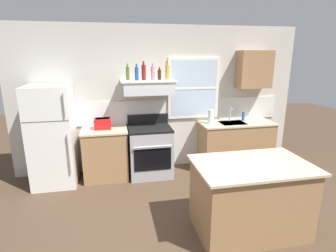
{
  "coord_description": "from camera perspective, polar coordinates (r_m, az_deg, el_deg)",
  "views": [
    {
      "loc": [
        -0.85,
        -2.75,
        2.19
      ],
      "look_at": [
        -0.05,
        1.2,
        1.1
      ],
      "focal_mm": 28.63,
      "sensor_mm": 36.0,
      "label": 1
    }
  ],
  "objects": [
    {
      "name": "bottle_rose_pink",
      "position": [
        4.71,
        -3.23,
        11.17
      ],
      "size": [
        0.07,
        0.07,
        0.28
      ],
      "color": "#C67F84",
      "rests_on": "range_hood_shelf"
    },
    {
      "name": "counter_right_with_sink",
      "position": [
        5.46,
        14.13,
        -3.82
      ],
      "size": [
        1.43,
        0.63,
        0.91
      ],
      "color": "#9E754C",
      "rests_on": "ground_plane"
    },
    {
      "name": "bottle_olive_oil_square",
      "position": [
        4.77,
        -8.58,
        11.04
      ],
      "size": [
        0.06,
        0.06,
        0.28
      ],
      "color": "#4C601E",
      "rests_on": "range_hood_shelf"
    },
    {
      "name": "toaster",
      "position": [
        4.83,
        -13.73,
        0.54
      ],
      "size": [
        0.3,
        0.2,
        0.19
      ],
      "color": "red",
      "rests_on": "counter_left_of_stove"
    },
    {
      "name": "bottle_blue_liqueur",
      "position": [
        4.69,
        -6.69,
        11.04
      ],
      "size": [
        0.07,
        0.07,
        0.28
      ],
      "color": "#1E478C",
      "rests_on": "range_hood_shelf"
    },
    {
      "name": "stove_range",
      "position": [
        4.96,
        -3.81,
        -5.26
      ],
      "size": [
        0.76,
        0.69,
        1.09
      ],
      "color": "#9EA0A5",
      "rests_on": "ground_plane"
    },
    {
      "name": "bottle_red_label_wine",
      "position": [
        4.73,
        -5.19,
        11.34
      ],
      "size": [
        0.07,
        0.07,
        0.32
      ],
      "color": "maroon",
      "rests_on": "range_hood_shelf"
    },
    {
      "name": "range_hood_shelf",
      "position": [
        4.78,
        -4.21,
        8.3
      ],
      "size": [
        0.96,
        0.52,
        0.24
      ],
      "color": "silver"
    },
    {
      "name": "kitchen_island",
      "position": [
        3.6,
        17.02,
        -14.33
      ],
      "size": [
        1.4,
        0.9,
        0.91
      ],
      "color": "#9E754C",
      "rests_on": "ground_plane"
    },
    {
      "name": "paper_towel_roll",
      "position": [
        5.1,
        9.13,
        1.98
      ],
      "size": [
        0.11,
        0.11,
        0.27
      ],
      "primitive_type": "cylinder",
      "color": "white",
      "rests_on": "counter_right_with_sink"
    },
    {
      "name": "upper_cabinet_right",
      "position": [
        5.48,
        17.86,
        11.4
      ],
      "size": [
        0.64,
        0.32,
        0.7
      ],
      "color": "#9E754C"
    },
    {
      "name": "sink_faucet",
      "position": [
        5.34,
        13.15,
        2.8
      ],
      "size": [
        0.03,
        0.17,
        0.28
      ],
      "color": "silver",
      "rests_on": "counter_right_with_sink"
    },
    {
      "name": "counter_left_of_stove",
      "position": [
        4.96,
        -13.1,
        -5.72
      ],
      "size": [
        0.79,
        0.63,
        0.91
      ],
      "color": "#9E754C",
      "rests_on": "ground_plane"
    },
    {
      "name": "ground_plane",
      "position": [
        3.61,
        4.93,
        -22.23
      ],
      "size": [
        16.0,
        16.0,
        0.0
      ],
      "primitive_type": "plane",
      "color": "#4C3828"
    },
    {
      "name": "bottle_brown_stout",
      "position": [
        4.78,
        -1.83,
        10.89
      ],
      "size": [
        0.06,
        0.06,
        0.22
      ],
      "color": "#381E0F",
      "rests_on": "range_hood_shelf"
    },
    {
      "name": "dish_soap_bottle",
      "position": [
        5.48,
        15.75,
        2.04
      ],
      "size": [
        0.06,
        0.06,
        0.18
      ],
      "primitive_type": "cylinder",
      "color": "blue",
      "rests_on": "counter_right_with_sink"
    },
    {
      "name": "bottle_champagne_gold_foil",
      "position": [
        4.84,
        -0.11,
        11.46
      ],
      "size": [
        0.08,
        0.08,
        0.32
      ],
      "color": "#B29333",
      "rests_on": "range_hood_shelf"
    },
    {
      "name": "refrigerator",
      "position": [
        4.89,
        -23.39,
        -2.03
      ],
      "size": [
        0.7,
        0.72,
        1.7
      ],
      "color": "white",
      "rests_on": "ground_plane"
    },
    {
      "name": "back_wall",
      "position": [
        5.12,
        -1.4,
        5.73
      ],
      "size": [
        5.4,
        0.11,
        2.7
      ],
      "color": "beige",
      "rests_on": "ground_plane"
    }
  ]
}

